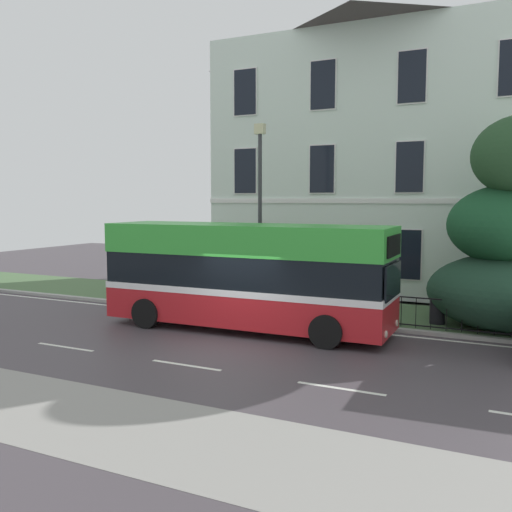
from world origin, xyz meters
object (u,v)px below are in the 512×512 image
object	(u,v)px
litter_bin	(437,307)
street_lamp_post	(260,204)
georgian_townhouse	(394,152)
single_decker_bus	(246,275)

from	to	relation	value
litter_bin	street_lamp_post	bearing A→B (deg)	-177.88
georgian_townhouse	litter_bin	xyz separation A→B (m)	(3.46, -8.80, -5.74)
street_lamp_post	litter_bin	distance (m)	7.07
street_lamp_post	litter_bin	size ratio (longest dim) A/B	6.32
georgian_townhouse	street_lamp_post	bearing A→B (deg)	-107.12
street_lamp_post	litter_bin	bearing A→B (deg)	2.12
street_lamp_post	litter_bin	xyz separation A→B (m)	(6.24, 0.23, -3.30)
single_decker_bus	street_lamp_post	world-z (taller)	street_lamp_post
georgian_townhouse	street_lamp_post	size ratio (longest dim) A/B	2.16
single_decker_bus	street_lamp_post	distance (m)	3.64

